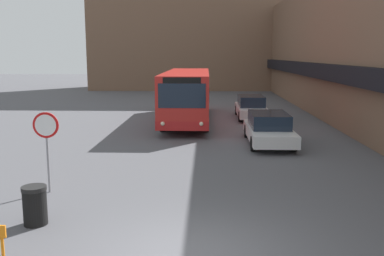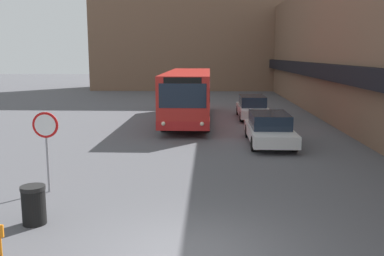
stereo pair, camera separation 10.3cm
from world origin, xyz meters
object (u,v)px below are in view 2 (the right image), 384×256
(city_bus, at_px, (189,94))
(trash_bin, at_px, (34,205))
(parked_car_middle, at_px, (252,107))
(stop_sign, at_px, (46,134))
(parked_car_front, at_px, (269,128))

(city_bus, distance_m, trash_bin, 16.68)
(parked_car_middle, height_order, stop_sign, stop_sign)
(city_bus, xyz_separation_m, stop_sign, (-3.49, -13.96, 0.10))
(city_bus, height_order, parked_car_middle, city_bus)
(city_bus, bearing_deg, parked_car_front, -59.03)
(city_bus, height_order, trash_bin, city_bus)
(city_bus, bearing_deg, parked_car_middle, 17.50)
(city_bus, distance_m, parked_car_middle, 4.31)
(city_bus, xyz_separation_m, parked_car_front, (4.02, -6.69, -0.93))
(stop_sign, xyz_separation_m, trash_bin, (0.56, -2.42, -1.27))
(parked_car_front, xyz_separation_m, parked_car_middle, (0.00, 7.96, 0.01))
(stop_sign, relative_size, trash_bin, 2.53)
(parked_car_middle, bearing_deg, stop_sign, -116.23)
(parked_car_middle, height_order, trash_bin, parked_car_middle)
(stop_sign, bearing_deg, city_bus, 75.98)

